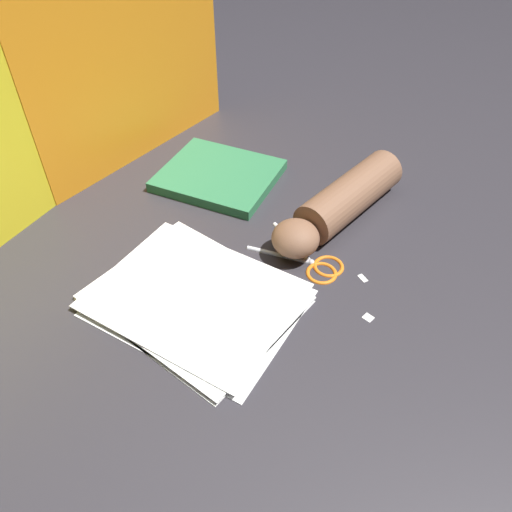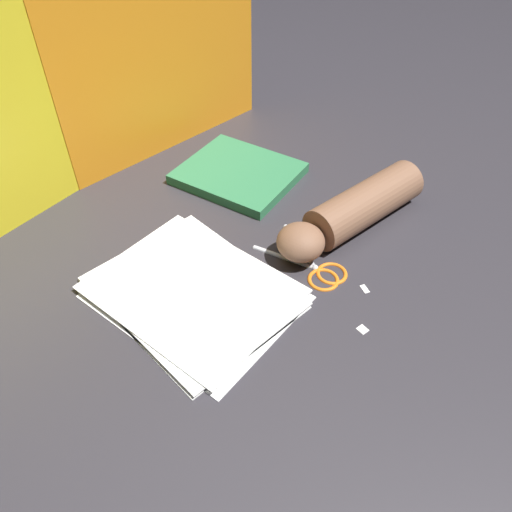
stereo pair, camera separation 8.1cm
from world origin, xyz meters
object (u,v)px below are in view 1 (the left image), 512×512
book_closed (219,176)px  scissors (312,261)px  paper_stack (195,299)px  hand_forearm (340,204)px

book_closed → scissors: book_closed is taller
paper_stack → hand_forearm: hand_forearm is taller
book_closed → scissors: bearing=-110.5°
paper_stack → hand_forearm: size_ratio=0.99×
book_closed → scissors: size_ratio=1.44×
hand_forearm → scissors: bearing=-171.7°
scissors → hand_forearm: bearing=8.3°
hand_forearm → book_closed: bearing=94.7°
paper_stack → book_closed: 0.35m
book_closed → hand_forearm: hand_forearm is taller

